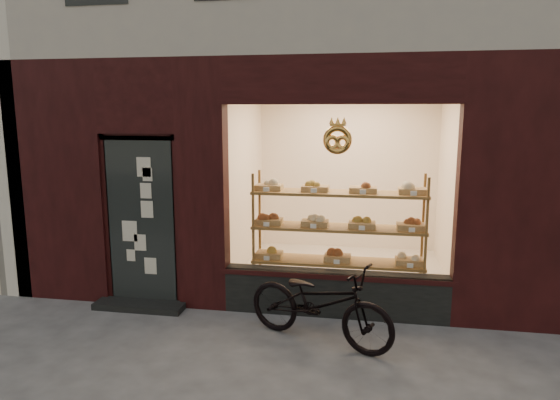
# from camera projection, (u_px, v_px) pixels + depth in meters

# --- Properties ---
(display_shelf) EXTENTS (2.20, 0.45, 1.70)m
(display_shelf) POSITION_uv_depth(u_px,v_px,m) (338.00, 238.00, 6.40)
(display_shelf) COLOR brown
(display_shelf) RESTS_ON ground
(bicycle) EXTENTS (1.80, 1.18, 0.89)m
(bicycle) POSITION_uv_depth(u_px,v_px,m) (319.00, 303.00, 5.34)
(bicycle) COLOR black
(bicycle) RESTS_ON ground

